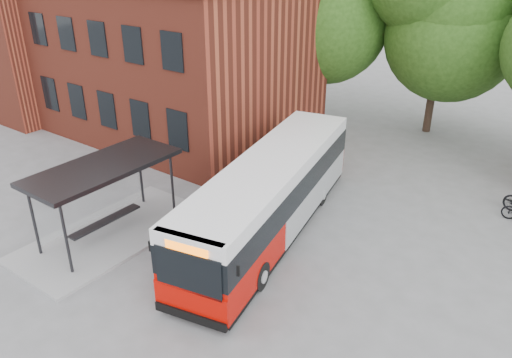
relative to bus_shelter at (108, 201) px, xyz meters
The scene contains 6 objects.
ground 4.83m from the bus_shelter, 12.53° to the left, with size 100.00×100.00×0.00m, color slate.
station_building 13.42m from the bus_shelter, 130.36° to the left, with size 18.40×10.40×8.50m, color maroon, non-canonical shape.
bus_shelter is the anchor object (origin of this frame).
tree_0 17.54m from the bus_shelter, 95.04° to the left, with size 7.92×7.92×11.00m, color #214512, non-canonical shape.
tree_1 19.19m from the bus_shelter, 73.01° to the left, with size 7.92×7.92×10.40m, color #214512, non-canonical shape.
city_bus 5.89m from the bus_shelter, 39.43° to the left, with size 2.44×11.47×2.91m, color #B60801, non-canonical shape.
Camera 1 is at (9.19, -10.54, 9.93)m, focal length 35.00 mm.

